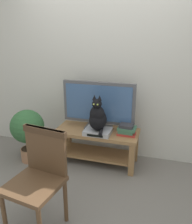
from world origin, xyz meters
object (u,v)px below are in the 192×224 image
cat (98,117)px  book_stack (127,130)px  tv (99,104)px  wooden_chair (39,173)px  potted_plant (28,130)px  tv_stand (97,140)px  media_box (98,132)px

cat → book_stack: cat is taller
tv → wooden_chair: size_ratio=1.04×
tv → wooden_chair: (-0.19, -1.28, -0.28)m
potted_plant → cat: bearing=7.2°
wooden_chair → tv: bearing=81.7°
cat → book_stack: bearing=12.6°
tv_stand → cat: 0.40m
cat → tv: bearing=102.7°
wooden_chair → potted_plant: bearing=127.3°
media_box → cat: cat is taller
tv → potted_plant: 1.04m
tv_stand → potted_plant: bearing=-165.9°
tv_stand → potted_plant: size_ratio=1.49×
tv → tv_stand: bearing=-90.0°
cat → potted_plant: 1.01m
tv → wooden_chair: bearing=-98.3°
wooden_chair → book_stack: size_ratio=3.97×
media_box → cat: bearing=-85.8°
tv_stand → wooden_chair: (-0.19, -1.21, 0.22)m
potted_plant → tv: bearing=17.9°
tv → book_stack: (0.40, -0.10, -0.27)m
cat → potted_plant: cat is taller
media_box → tv: bearing=103.4°
tv → potted_plant: (-0.93, -0.30, -0.36)m
media_box → potted_plant: size_ratio=0.46×
book_stack → potted_plant: potted_plant is taller
potted_plant → book_stack: bearing=8.7°
wooden_chair → book_stack: (0.59, 1.18, 0.00)m
cat → wooden_chair: size_ratio=0.51×
tv → potted_plant: size_ratio=1.30×
wooden_chair → potted_plant: 1.23m
tv_stand → book_stack: (0.40, -0.03, 0.22)m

